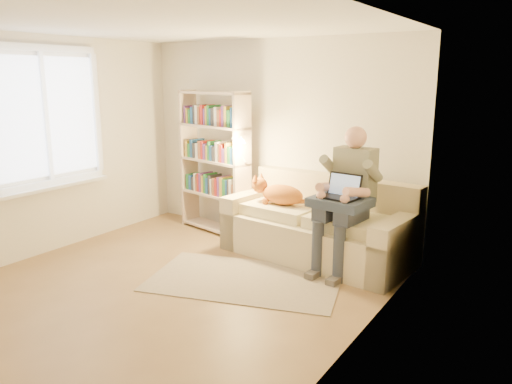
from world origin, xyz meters
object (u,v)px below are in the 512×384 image
Objects in this scene: bookshelf at (214,155)px; cat at (276,193)px; sofa at (319,229)px; laptop at (345,192)px; person at (348,191)px.

cat is at bearing 0.10° from bookshelf.
sofa is 5.56× the size of laptop.
sofa is at bearing 6.81° from bookshelf.
sofa is at bearing 160.01° from person.
bookshelf is at bearing -178.97° from sofa.
person reaches higher than cat.
laptop is at bearing -9.16° from cat.
person is 1.01m from cat.
sofa is 0.73m from person.
bookshelf is (-1.66, 0.15, 0.73)m from sofa.
bookshelf is at bearing 176.39° from person.
bookshelf is at bearing 172.65° from laptop.
sofa is 1.82m from bookshelf.
person is 2.13m from bookshelf.
sofa is 2.75× the size of cat.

